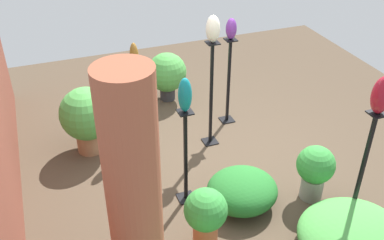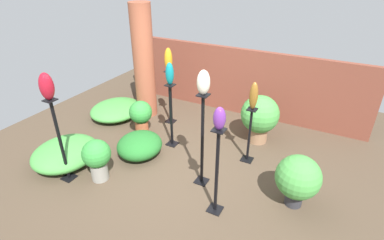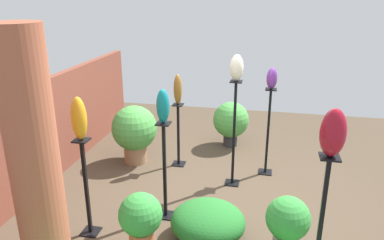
{
  "view_description": "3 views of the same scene",
  "coord_description": "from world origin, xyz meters",
  "px_view_note": "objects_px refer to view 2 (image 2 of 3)",
  "views": [
    {
      "loc": [
        -4.4,
        1.91,
        3.72
      ],
      "look_at": [
        -0.07,
        0.3,
        0.77
      ],
      "focal_mm": 42.0,
      "sensor_mm": 36.0,
      "label": 1
    },
    {
      "loc": [
        2.07,
        -3.57,
        3.16
      ],
      "look_at": [
        0.09,
        0.16,
        0.88
      ],
      "focal_mm": 28.0,
      "sensor_mm": 36.0,
      "label": 2
    },
    {
      "loc": [
        -4.41,
        -0.59,
        2.67
      ],
      "look_at": [
        0.27,
        0.4,
        0.99
      ],
      "focal_mm": 35.0,
      "sensor_mm": 36.0,
      "label": 3
    }
  ],
  "objects_px": {
    "art_vase_amber": "(168,60)",
    "art_vase_ruby": "(47,86)",
    "pedestal_ruby": "(61,145)",
    "pedestal_violet": "(217,176)",
    "potted_plant_front_left": "(298,178)",
    "art_vase_bronze": "(254,96)",
    "art_vase_violet": "(219,119)",
    "art_vase_ivory": "(203,82)",
    "art_vase_teal": "(170,74)",
    "pedestal_bronze": "(249,138)",
    "potted_plant_back_center": "(260,116)",
    "potted_plant_front_right": "(97,157)",
    "potted_plant_walkway_edge": "(141,115)",
    "pedestal_ivory": "(202,145)",
    "pedestal_amber": "(170,99)",
    "pedestal_teal": "(171,118)",
    "brick_pillar": "(144,62)"
  },
  "relations": [
    {
      "from": "pedestal_bronze",
      "to": "pedestal_amber",
      "type": "bearing_deg",
      "value": 163.57
    },
    {
      "from": "pedestal_ivory",
      "to": "art_vase_ivory",
      "type": "distance_m",
      "value": 0.99
    },
    {
      "from": "art_vase_amber",
      "to": "art_vase_ruby",
      "type": "bearing_deg",
      "value": -100.68
    },
    {
      "from": "brick_pillar",
      "to": "pedestal_amber",
      "type": "xyz_separation_m",
      "value": [
        0.68,
        -0.09,
        -0.68
      ]
    },
    {
      "from": "pedestal_ivory",
      "to": "potted_plant_back_center",
      "type": "bearing_deg",
      "value": 75.67
    },
    {
      "from": "art_vase_violet",
      "to": "potted_plant_front_right",
      "type": "distance_m",
      "value": 2.22
    },
    {
      "from": "pedestal_ivory",
      "to": "pedestal_amber",
      "type": "xyz_separation_m",
      "value": [
        -1.5,
        1.48,
        -0.18
      ]
    },
    {
      "from": "potted_plant_back_center",
      "to": "potted_plant_front_left",
      "type": "xyz_separation_m",
      "value": [
        0.98,
        -1.44,
        -0.07
      ]
    },
    {
      "from": "pedestal_bronze",
      "to": "potted_plant_walkway_edge",
      "type": "height_order",
      "value": "pedestal_bronze"
    },
    {
      "from": "pedestal_bronze",
      "to": "potted_plant_walkway_edge",
      "type": "relative_size",
      "value": 1.4
    },
    {
      "from": "pedestal_violet",
      "to": "art_vase_ivory",
      "type": "height_order",
      "value": "art_vase_ivory"
    },
    {
      "from": "brick_pillar",
      "to": "art_vase_bronze",
      "type": "distance_m",
      "value": 2.71
    },
    {
      "from": "potted_plant_back_center",
      "to": "pedestal_amber",
      "type": "bearing_deg",
      "value": -175.88
    },
    {
      "from": "potted_plant_walkway_edge",
      "to": "potted_plant_back_center",
      "type": "bearing_deg",
      "value": 21.56
    },
    {
      "from": "pedestal_ivory",
      "to": "pedestal_ruby",
      "type": "bearing_deg",
      "value": -154.28
    },
    {
      "from": "art_vase_bronze",
      "to": "potted_plant_front_right",
      "type": "xyz_separation_m",
      "value": [
        -1.94,
        -1.62,
        -0.82
      ]
    },
    {
      "from": "art_vase_ivory",
      "to": "potted_plant_back_center",
      "type": "distance_m",
      "value": 2.04
    },
    {
      "from": "pedestal_violet",
      "to": "art_vase_bronze",
      "type": "xyz_separation_m",
      "value": [
        0.01,
        1.37,
        0.63
      ]
    },
    {
      "from": "pedestal_amber",
      "to": "pedestal_violet",
      "type": "distance_m",
      "value": 2.75
    },
    {
      "from": "art_vase_ivory",
      "to": "art_vase_ruby",
      "type": "height_order",
      "value": "art_vase_ivory"
    },
    {
      "from": "pedestal_violet",
      "to": "art_vase_ivory",
      "type": "relative_size",
      "value": 3.79
    },
    {
      "from": "pedestal_bronze",
      "to": "art_vase_bronze",
      "type": "distance_m",
      "value": 0.78
    },
    {
      "from": "art_vase_bronze",
      "to": "art_vase_amber",
      "type": "bearing_deg",
      "value": 163.57
    },
    {
      "from": "pedestal_violet",
      "to": "potted_plant_front_left",
      "type": "xyz_separation_m",
      "value": [
        0.95,
        0.65,
        -0.14
      ]
    },
    {
      "from": "art_vase_teal",
      "to": "art_vase_violet",
      "type": "bearing_deg",
      "value": -39.53
    },
    {
      "from": "pedestal_teal",
      "to": "pedestal_violet",
      "type": "height_order",
      "value": "pedestal_violet"
    },
    {
      "from": "art_vase_ruby",
      "to": "potted_plant_walkway_edge",
      "type": "xyz_separation_m",
      "value": [
        0.22,
        1.71,
        -1.18
      ]
    },
    {
      "from": "art_vase_ivory",
      "to": "art_vase_teal",
      "type": "bearing_deg",
      "value": 143.91
    },
    {
      "from": "brick_pillar",
      "to": "potted_plant_front_left",
      "type": "distance_m",
      "value": 3.91
    },
    {
      "from": "pedestal_bronze",
      "to": "brick_pillar",
      "type": "bearing_deg",
      "value": 165.78
    },
    {
      "from": "brick_pillar",
      "to": "pedestal_teal",
      "type": "xyz_separation_m",
      "value": [
        1.19,
        -0.85,
        -0.65
      ]
    },
    {
      "from": "pedestal_ivory",
      "to": "art_vase_amber",
      "type": "distance_m",
      "value": 2.22
    },
    {
      "from": "pedestal_bronze",
      "to": "potted_plant_front_right",
      "type": "height_order",
      "value": "pedestal_bronze"
    },
    {
      "from": "pedestal_ruby",
      "to": "art_vase_ivory",
      "type": "relative_size",
      "value": 4.01
    },
    {
      "from": "pedestal_ruby",
      "to": "art_vase_bronze",
      "type": "xyz_separation_m",
      "value": [
        2.4,
        1.85,
        0.59
      ]
    },
    {
      "from": "pedestal_ivory",
      "to": "art_vase_ruby",
      "type": "xyz_separation_m",
      "value": [
        -1.95,
        -0.94,
        0.9
      ]
    },
    {
      "from": "art_vase_amber",
      "to": "art_vase_violet",
      "type": "bearing_deg",
      "value": -45.11
    },
    {
      "from": "art_vase_bronze",
      "to": "potted_plant_front_right",
      "type": "bearing_deg",
      "value": -140.24
    },
    {
      "from": "art_vase_amber",
      "to": "brick_pillar",
      "type": "bearing_deg",
      "value": 172.27
    },
    {
      "from": "pedestal_ivory",
      "to": "pedestal_teal",
      "type": "xyz_separation_m",
      "value": [
        -0.99,
        0.72,
        -0.14
      ]
    },
    {
      "from": "art_vase_bronze",
      "to": "potted_plant_back_center",
      "type": "bearing_deg",
      "value": 93.04
    },
    {
      "from": "pedestal_violet",
      "to": "art_vase_bronze",
      "type": "relative_size",
      "value": 2.87
    },
    {
      "from": "pedestal_teal",
      "to": "potted_plant_walkway_edge",
      "type": "bearing_deg",
      "value": 176.2
    },
    {
      "from": "pedestal_ruby",
      "to": "art_vase_amber",
      "type": "relative_size",
      "value": 2.98
    },
    {
      "from": "pedestal_amber",
      "to": "pedestal_ruby",
      "type": "bearing_deg",
      "value": -100.68
    },
    {
      "from": "art_vase_violet",
      "to": "pedestal_amber",
      "type": "bearing_deg",
      "value": 134.89
    },
    {
      "from": "potted_plant_front_right",
      "to": "art_vase_violet",
      "type": "bearing_deg",
      "value": 7.15
    },
    {
      "from": "pedestal_amber",
      "to": "pedestal_teal",
      "type": "bearing_deg",
      "value": -56.52
    },
    {
      "from": "art_vase_amber",
      "to": "art_vase_bronze",
      "type": "xyz_separation_m",
      "value": [
        1.95,
        -0.57,
        -0.16
      ]
    },
    {
      "from": "art_vase_ivory",
      "to": "art_vase_bronze",
      "type": "xyz_separation_m",
      "value": [
        0.45,
        0.91,
        -0.46
      ]
    }
  ]
}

